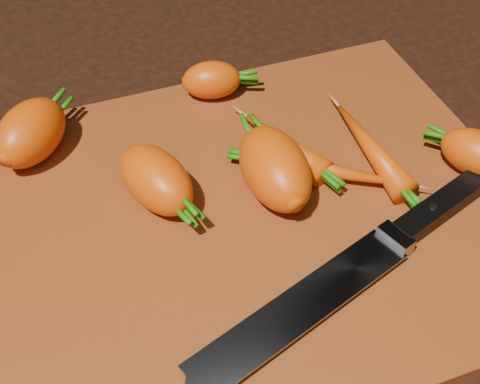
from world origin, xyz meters
name	(u,v)px	position (x,y,z in m)	size (l,w,h in m)	color
ground	(244,227)	(0.00, 0.00, -0.01)	(2.00, 2.00, 0.01)	black
cutting_board	(244,219)	(0.00, 0.00, 0.01)	(0.50, 0.40, 0.01)	brown
carrot_0	(30,133)	(-0.16, 0.14, 0.04)	(0.08, 0.05, 0.05)	#EB500A
carrot_1	(156,179)	(-0.07, 0.04, 0.04)	(0.09, 0.05, 0.05)	#EB500A
carrot_2	(275,168)	(0.04, 0.02, 0.04)	(0.10, 0.06, 0.06)	#EB500A
carrot_3	(212,80)	(0.03, 0.17, 0.03)	(0.06, 0.04, 0.04)	#EB500A
carrot_4	(479,154)	(0.22, -0.02, 0.03)	(0.07, 0.04, 0.04)	#EB500A
carrot_5	(370,147)	(0.14, 0.03, 0.03)	(0.13, 0.03, 0.03)	#EB500A
carrot_6	(325,170)	(0.08, 0.01, 0.02)	(0.14, 0.03, 0.03)	#EB500A
carrot_7	(284,144)	(0.06, 0.06, 0.03)	(0.11, 0.03, 0.03)	#EB500A
knife	(319,294)	(0.02, -0.11, 0.02)	(0.32, 0.13, 0.02)	gray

